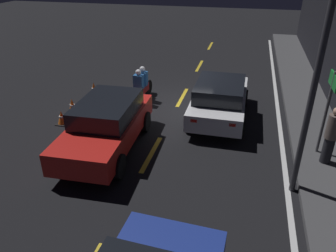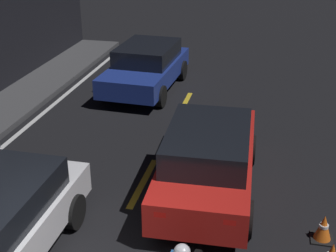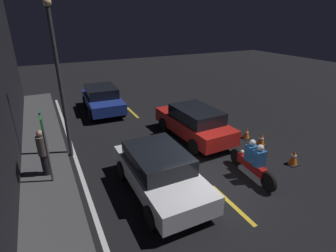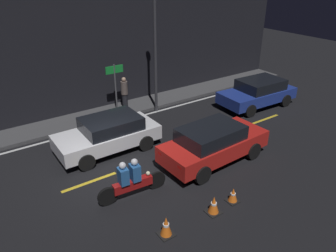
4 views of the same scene
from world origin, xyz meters
TOP-DOWN VIEW (x-y plane):
  - lane_dash_d at (3.50, 0.00)m, footprint 2.00×0.14m
  - lane_dash_e at (8.00, 0.00)m, footprint 2.00×0.14m
  - taxi_red at (3.44, -1.37)m, footprint 4.34×1.98m
  - sedan_blue at (9.06, 1.44)m, footprint 4.21×2.09m
  - traffic_cone_far at (2.38, -3.55)m, footprint 0.38×0.38m

SIDE VIEW (x-z plane):
  - lane_dash_d at x=3.50m, z-range 0.00..0.01m
  - lane_dash_e at x=8.00m, z-range 0.00..0.01m
  - traffic_cone_far at x=2.38m, z-range -0.01..0.49m
  - sedan_blue at x=9.06m, z-range 0.05..1.48m
  - taxi_red at x=3.44m, z-range 0.05..1.54m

